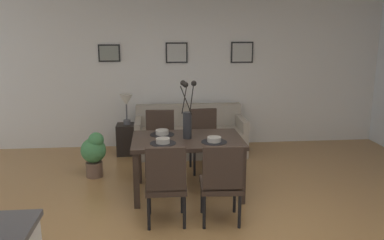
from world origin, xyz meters
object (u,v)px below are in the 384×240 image
object	(u,v)px
centerpiece_vase	(187,117)
sofa	(190,137)
dining_table	(187,145)
bowl_near_left	(163,140)
dining_chair_near_left	(166,181)
dining_chair_far_left	(221,180)
bowl_near_right	(162,132)
dining_chair_far_right	(204,137)
framed_picture_center	(177,53)
side_table	(128,139)
framed_picture_right	(242,52)
bowl_far_left	(214,139)
dining_chair_near_right	(160,139)
potted_plant	(94,152)
framed_picture_left	(109,53)
table_lamp	(126,103)

from	to	relation	value
centerpiece_vase	sofa	size ratio (longest dim) A/B	0.39
dining_table	bowl_near_left	world-z (taller)	bowl_near_left
dining_chair_near_left	dining_chair_far_left	bearing A→B (deg)	-2.88
centerpiece_vase	bowl_near_right	xyz separation A→B (m)	(-0.32, 0.20, -0.24)
dining_chair_far_right	bowl_near_right	world-z (taller)	dining_chair_far_right
dining_table	framed_picture_center	xyz separation A→B (m)	(-0.00, 2.22, 1.04)
dining_chair_far_right	side_table	bearing A→B (deg)	144.08
framed_picture_right	side_table	bearing A→B (deg)	-167.30
bowl_near_right	side_table	size ratio (longest dim) A/B	0.33
dining_chair_far_left	dining_chair_far_right	distance (m)	1.77
dining_chair_far_right	sofa	xyz separation A→B (m)	(-0.14, 0.85, -0.23)
dining_chair_far_left	framed_picture_center	bearing A→B (deg)	95.41
dining_table	dining_chair_far_right	world-z (taller)	dining_chair_far_right
bowl_near_right	framed_picture_center	size ratio (longest dim) A/B	0.44
framed_picture_center	bowl_far_left	bearing A→B (deg)	-82.60
sofa	framed_picture_right	distance (m)	1.79
dining_chair_far_right	side_table	xyz separation A→B (m)	(-1.21, 0.87, -0.25)
bowl_far_left	framed_picture_right	distance (m)	2.73
dining_chair_far_right	side_table	world-z (taller)	dining_chair_far_right
dining_chair_near_right	bowl_near_right	size ratio (longest dim) A/B	5.41
potted_plant	side_table	bearing A→B (deg)	68.77
dining_table	dining_chair_near_left	xyz separation A→B (m)	(-0.30, -0.85, -0.14)
framed_picture_left	potted_plant	bearing A→B (deg)	-94.35
centerpiece_vase	framed_picture_center	bearing A→B (deg)	90.02
bowl_near_left	sofa	distance (m)	2.07
sofa	potted_plant	size ratio (longest dim) A/B	2.78
dining_chair_near_left	framed_picture_right	size ratio (longest dim) A/B	2.29
bowl_near_right	bowl_far_left	xyz separation A→B (m)	(0.63, -0.41, 0.00)
side_table	dining_chair_near_right	bearing A→B (deg)	-59.52
dining_chair_far_left	bowl_near_left	xyz separation A→B (m)	(-0.61, 0.68, 0.27)
bowl_near_right	framed_picture_right	bearing A→B (deg)	53.53
bowl_near_right	sofa	size ratio (longest dim) A/B	0.09
table_lamp	centerpiece_vase	bearing A→B (deg)	-63.39
table_lamp	framed_picture_right	bearing A→B (deg)	12.70
centerpiece_vase	bowl_near_left	distance (m)	0.45
framed_picture_center	dining_chair_far_right	bearing A→B (deg)	-76.23
centerpiece_vase	potted_plant	distance (m)	1.61
sofa	side_table	world-z (taller)	sofa
framed_picture_left	potted_plant	world-z (taller)	framed_picture_left
dining_chair_near_right	dining_chair_far_right	distance (m)	0.67
dining_table	dining_chair_far_left	size ratio (longest dim) A/B	1.52
sofa	dining_chair_far_left	bearing A→B (deg)	-87.74
dining_table	potted_plant	bearing A→B (deg)	151.43
dining_chair_far_left	dining_table	bearing A→B (deg)	108.42
bowl_far_left	sofa	world-z (taller)	bowl_far_left
sofa	side_table	xyz separation A→B (m)	(-1.07, 0.02, -0.02)
dining_chair_near_left	bowl_near_left	world-z (taller)	dining_chair_near_left
dining_chair_near_right	potted_plant	distance (m)	0.97
dining_chair_far_right	centerpiece_vase	bearing A→B (deg)	-110.32
dining_chair_near_right	sofa	bearing A→B (deg)	59.57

